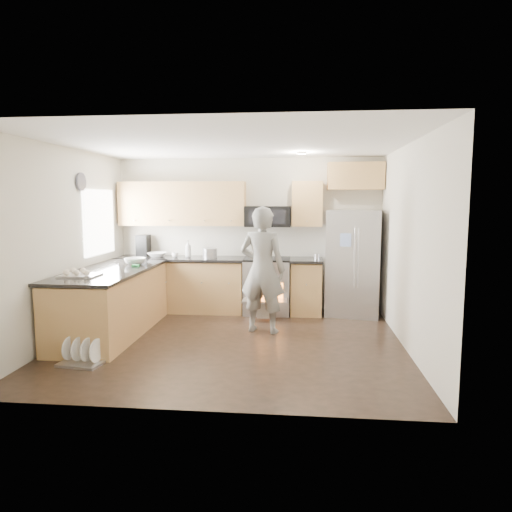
# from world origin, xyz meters

# --- Properties ---
(ground) EXTENTS (4.50, 4.50, 0.00)m
(ground) POSITION_xyz_m (0.00, 0.00, 0.00)
(ground) COLOR black
(ground) RESTS_ON ground
(room_shell) EXTENTS (4.54, 4.04, 2.62)m
(room_shell) POSITION_xyz_m (-0.04, 0.02, 1.67)
(room_shell) COLOR beige
(room_shell) RESTS_ON ground
(back_cabinet_run) EXTENTS (4.45, 0.64, 2.50)m
(back_cabinet_run) POSITION_xyz_m (-0.59, 1.75, 0.96)
(back_cabinet_run) COLOR #B9824A
(back_cabinet_run) RESTS_ON ground
(peninsula) EXTENTS (0.96, 2.36, 1.02)m
(peninsula) POSITION_xyz_m (-1.75, 0.25, 0.46)
(peninsula) COLOR #B9824A
(peninsula) RESTS_ON ground
(stove_range) EXTENTS (0.76, 0.97, 1.79)m
(stove_range) POSITION_xyz_m (0.35, 1.69, 0.68)
(stove_range) COLOR #B7B7BC
(stove_range) RESTS_ON ground
(refrigerator) EXTENTS (0.95, 0.80, 1.73)m
(refrigerator) POSITION_xyz_m (1.77, 1.70, 0.87)
(refrigerator) COLOR #B7B7BC
(refrigerator) RESTS_ON ground
(person) EXTENTS (0.73, 0.56, 1.81)m
(person) POSITION_xyz_m (0.36, 0.56, 0.90)
(person) COLOR gray
(person) RESTS_ON ground
(dish_rack) EXTENTS (0.54, 0.46, 0.31)m
(dish_rack) POSITION_xyz_m (-1.60, -0.94, 0.08)
(dish_rack) COLOR #B7B7BC
(dish_rack) RESTS_ON ground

